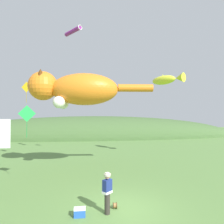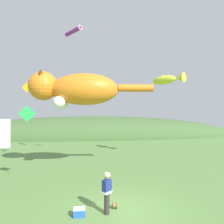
{
  "view_description": "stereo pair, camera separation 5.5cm",
  "coord_description": "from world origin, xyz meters",
  "px_view_note": "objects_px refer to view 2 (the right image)",
  "views": [
    {
      "loc": [
        -1.68,
        -8.98,
        4.24
      ],
      "look_at": [
        0.0,
        4.0,
        4.49
      ],
      "focal_mm": 32.0,
      "sensor_mm": 36.0,
      "label": 1
    },
    {
      "loc": [
        -1.63,
        -8.99,
        4.24
      ],
      "look_at": [
        0.0,
        4.0,
        4.49
      ],
      "focal_mm": 32.0,
      "sensor_mm": 36.0,
      "label": 2
    }
  ],
  "objects_px": {
    "festival_banner_pole": "(0,148)",
    "kite_diamond_pink": "(72,83)",
    "kite_spool": "(115,205)",
    "kite_diamond_gold": "(27,88)",
    "kite_tube_streamer": "(73,31)",
    "kite_diamond_green": "(27,114)",
    "kite_fish_windsock": "(167,80)",
    "kite_giant_cat": "(76,89)",
    "festival_attendant": "(107,192)",
    "picnic_cooler": "(79,212)"
  },
  "relations": [
    {
      "from": "festival_attendant",
      "to": "kite_spool",
      "type": "height_order",
      "value": "festival_attendant"
    },
    {
      "from": "kite_fish_windsock",
      "to": "kite_diamond_green",
      "type": "bearing_deg",
      "value": -149.55
    },
    {
      "from": "kite_spool",
      "to": "kite_diamond_pink",
      "type": "xyz_separation_m",
      "value": [
        -2.82,
        12.53,
        7.57
      ]
    },
    {
      "from": "festival_attendant",
      "to": "kite_diamond_green",
      "type": "relative_size",
      "value": 0.95
    },
    {
      "from": "festival_banner_pole",
      "to": "kite_diamond_green",
      "type": "height_order",
      "value": "kite_diamond_green"
    },
    {
      "from": "kite_diamond_gold",
      "to": "kite_fish_windsock",
      "type": "bearing_deg",
      "value": 1.04
    },
    {
      "from": "picnic_cooler",
      "to": "kite_diamond_pink",
      "type": "relative_size",
      "value": 0.28
    },
    {
      "from": "kite_diamond_gold",
      "to": "kite_diamond_green",
      "type": "height_order",
      "value": "kite_diamond_gold"
    },
    {
      "from": "festival_banner_pole",
      "to": "kite_diamond_gold",
      "type": "distance_m",
      "value": 9.25
    },
    {
      "from": "kite_spool",
      "to": "kite_giant_cat",
      "type": "bearing_deg",
      "value": 108.71
    },
    {
      "from": "festival_attendant",
      "to": "festival_banner_pole",
      "type": "height_order",
      "value": "festival_banner_pole"
    },
    {
      "from": "festival_banner_pole",
      "to": "kite_diamond_pink",
      "type": "relative_size",
      "value": 2.32
    },
    {
      "from": "kite_diamond_gold",
      "to": "kite_diamond_green",
      "type": "distance_m",
      "value": 7.08
    },
    {
      "from": "kite_tube_streamer",
      "to": "kite_diamond_gold",
      "type": "distance_m",
      "value": 6.6
    },
    {
      "from": "kite_giant_cat",
      "to": "kite_diamond_green",
      "type": "bearing_deg",
      "value": -128.83
    },
    {
      "from": "festival_banner_pole",
      "to": "kite_diamond_pink",
      "type": "bearing_deg",
      "value": 77.19
    },
    {
      "from": "kite_fish_windsock",
      "to": "kite_tube_streamer",
      "type": "relative_size",
      "value": 1.61
    },
    {
      "from": "festival_attendant",
      "to": "kite_spool",
      "type": "bearing_deg",
      "value": 48.91
    },
    {
      "from": "kite_diamond_green",
      "to": "kite_spool",
      "type": "bearing_deg",
      "value": -32.13
    },
    {
      "from": "kite_diamond_green",
      "to": "kite_diamond_pink",
      "type": "xyz_separation_m",
      "value": [
        1.89,
        9.56,
        3.37
      ]
    },
    {
      "from": "festival_banner_pole",
      "to": "festival_attendant",
      "type": "bearing_deg",
      "value": -17.55
    },
    {
      "from": "kite_tube_streamer",
      "to": "kite_diamond_pink",
      "type": "bearing_deg",
      "value": 95.32
    },
    {
      "from": "kite_diamond_green",
      "to": "kite_fish_windsock",
      "type": "bearing_deg",
      "value": 30.45
    },
    {
      "from": "festival_banner_pole",
      "to": "kite_giant_cat",
      "type": "bearing_deg",
      "value": 56.94
    },
    {
      "from": "kite_tube_streamer",
      "to": "kite_diamond_gold",
      "type": "xyz_separation_m",
      "value": [
        -4.07,
        0.18,
        -5.2
      ]
    },
    {
      "from": "kite_diamond_green",
      "to": "festival_attendant",
      "type": "bearing_deg",
      "value": -38.47
    },
    {
      "from": "festival_banner_pole",
      "to": "kite_fish_windsock",
      "type": "xyz_separation_m",
      "value": [
        11.98,
        8.48,
        5.11
      ]
    },
    {
      "from": "kite_tube_streamer",
      "to": "kite_diamond_green",
      "type": "relative_size",
      "value": 1.08
    },
    {
      "from": "picnic_cooler",
      "to": "kite_fish_windsock",
      "type": "xyz_separation_m",
      "value": [
        8.14,
        10.13,
        7.63
      ]
    },
    {
      "from": "kite_tube_streamer",
      "to": "festival_attendant",
      "type": "bearing_deg",
      "value": -77.67
    },
    {
      "from": "picnic_cooler",
      "to": "kite_fish_windsock",
      "type": "distance_m",
      "value": 15.07
    },
    {
      "from": "festival_attendant",
      "to": "kite_giant_cat",
      "type": "bearing_deg",
      "value": 104.28
    },
    {
      "from": "kite_diamond_gold",
      "to": "kite_diamond_green",
      "type": "relative_size",
      "value": 1.0
    },
    {
      "from": "festival_banner_pole",
      "to": "kite_diamond_pink",
      "type": "xyz_separation_m",
      "value": [
        2.59,
        11.4,
        5.01
      ]
    },
    {
      "from": "festival_attendant",
      "to": "kite_diamond_pink",
      "type": "xyz_separation_m",
      "value": [
        -2.42,
        12.99,
        6.76
      ]
    },
    {
      "from": "picnic_cooler",
      "to": "kite_diamond_gold",
      "type": "distance_m",
      "value": 12.89
    },
    {
      "from": "festival_attendant",
      "to": "kite_fish_windsock",
      "type": "relative_size",
      "value": 0.55
    },
    {
      "from": "kite_spool",
      "to": "kite_diamond_gold",
      "type": "relative_size",
      "value": 0.15
    },
    {
      "from": "kite_diamond_green",
      "to": "kite_diamond_pink",
      "type": "bearing_deg",
      "value": 78.8
    },
    {
      "from": "kite_giant_cat",
      "to": "kite_diamond_pink",
      "type": "relative_size",
      "value": 5.3
    },
    {
      "from": "kite_tube_streamer",
      "to": "kite_diamond_green",
      "type": "xyz_separation_m",
      "value": [
        -2.21,
        -6.22,
        -7.61
      ]
    },
    {
      "from": "kite_diamond_gold",
      "to": "kite_diamond_green",
      "type": "xyz_separation_m",
      "value": [
        1.87,
        -6.39,
        -2.41
      ]
    },
    {
      "from": "kite_giant_cat",
      "to": "kite_fish_windsock",
      "type": "bearing_deg",
      "value": 21.33
    },
    {
      "from": "festival_attendant",
      "to": "kite_fish_windsock",
      "type": "distance_m",
      "value": 14.03
    },
    {
      "from": "festival_banner_pole",
      "to": "kite_giant_cat",
      "type": "relative_size",
      "value": 0.44
    },
    {
      "from": "kite_diamond_green",
      "to": "picnic_cooler",
      "type": "bearing_deg",
      "value": -48.08
    },
    {
      "from": "kite_giant_cat",
      "to": "kite_diamond_pink",
      "type": "bearing_deg",
      "value": 96.52
    },
    {
      "from": "kite_spool",
      "to": "picnic_cooler",
      "type": "distance_m",
      "value": 1.67
    },
    {
      "from": "kite_spool",
      "to": "kite_tube_streamer",
      "type": "distance_m",
      "value": 15.17
    },
    {
      "from": "kite_spool",
      "to": "kite_giant_cat",
      "type": "relative_size",
      "value": 0.03
    }
  ]
}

